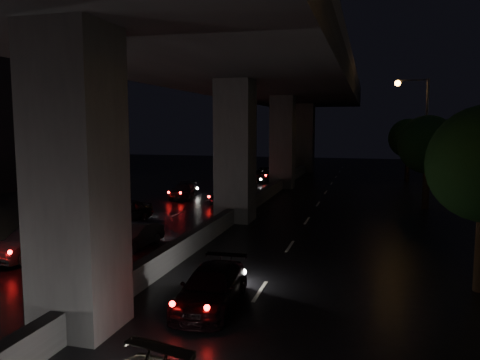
% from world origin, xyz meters
% --- Properties ---
extents(ground, '(120.00, 120.00, 0.00)m').
position_xyz_m(ground, '(0.00, 0.00, 0.00)').
color(ground, black).
rests_on(ground, ground).
extents(viaduct, '(12.00, 80.00, 10.50)m').
position_xyz_m(viaduct, '(0.00, 5.00, 8.34)').
color(viaduct, '#38373A').
rests_on(viaduct, ground).
extents(median_barrier, '(0.45, 70.00, 0.85)m').
position_xyz_m(median_barrier, '(0.00, 5.00, 0.42)').
color(median_barrier, '#38373A').
rests_on(median_barrier, ground).
extents(tree_c, '(3.80, 3.80, 6.12)m').
position_xyz_m(tree_c, '(11.00, 12.00, 4.20)').
color(tree_c, black).
rests_on(tree_c, ground).
extents(tree_d, '(3.80, 3.80, 6.12)m').
position_xyz_m(tree_d, '(11.00, 28.00, 4.20)').
color(tree_d, black).
rests_on(tree_d, ground).
extents(streetlight_far, '(2.52, 0.44, 9.00)m').
position_xyz_m(streetlight_far, '(10.97, 18.00, 5.66)').
color(streetlight_far, '#2D2D33').
rests_on(streetlight_far, ground).
extents(car_3, '(1.87, 4.14, 1.18)m').
position_xyz_m(car_3, '(2.87, -7.66, 0.59)').
color(car_3, black).
rests_on(car_3, ground).
extents(car_4, '(1.62, 3.84, 1.23)m').
position_xyz_m(car_4, '(-6.02, -4.55, 0.62)').
color(car_4, '#252427').
rests_on(car_4, ground).
extents(car_5, '(1.41, 3.34, 1.07)m').
position_xyz_m(car_5, '(-2.62, -2.07, 0.54)').
color(car_5, black).
rests_on(car_5, ground).
extents(car_6, '(2.47, 4.09, 1.30)m').
position_xyz_m(car_6, '(-5.88, 2.55, 0.65)').
color(car_6, black).
rests_on(car_6, ground).
extents(car_7, '(2.13, 4.00, 1.10)m').
position_xyz_m(car_7, '(-6.07, 11.92, 0.55)').
color(car_7, black).
rests_on(car_7, ground).
extents(car_8, '(1.52, 3.25, 1.08)m').
position_xyz_m(car_8, '(-2.62, 10.78, 0.54)').
color(car_8, black).
rests_on(car_8, ground).
extents(car_9, '(2.26, 4.06, 1.27)m').
position_xyz_m(car_9, '(-2.61, 18.45, 0.63)').
color(car_9, '#4E4844').
rests_on(car_9, ground).
extents(car_10, '(2.49, 4.89, 1.32)m').
position_xyz_m(car_10, '(-2.56, 24.36, 0.66)').
color(car_10, black).
rests_on(car_10, ground).
extents(car_11, '(2.47, 4.33, 1.14)m').
position_xyz_m(car_11, '(-5.91, 24.62, 0.57)').
color(car_11, black).
rests_on(car_11, ground).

